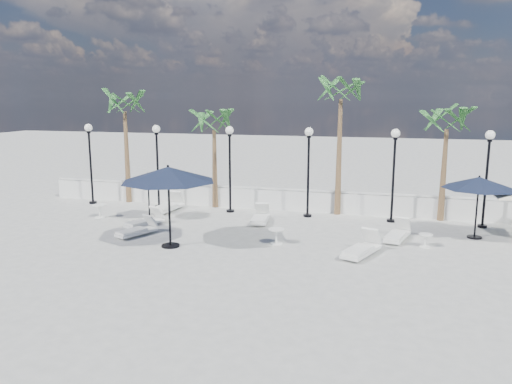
% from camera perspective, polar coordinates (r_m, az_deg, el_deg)
% --- Properties ---
extents(ground, '(100.00, 100.00, 0.00)m').
position_cam_1_polar(ground, '(15.57, 2.07, -8.32)').
color(ground, '#969792').
rests_on(ground, ground).
extents(balustrade, '(26.00, 0.30, 1.01)m').
position_cam_1_polar(balustrade, '(22.57, 6.32, -1.07)').
color(balustrade, silver).
rests_on(balustrade, ground).
extents(lamppost_0, '(0.36, 0.36, 3.84)m').
position_cam_1_polar(lamppost_0, '(25.10, -18.45, 4.32)').
color(lamppost_0, black).
rests_on(lamppost_0, ground).
extents(lamppost_1, '(0.36, 0.36, 3.84)m').
position_cam_1_polar(lamppost_1, '(23.37, -11.23, 4.23)').
color(lamppost_1, black).
rests_on(lamppost_1, ground).
extents(lamppost_2, '(0.36, 0.36, 3.84)m').
position_cam_1_polar(lamppost_2, '(22.06, -3.01, 4.03)').
color(lamppost_2, black).
rests_on(lamppost_2, ground).
extents(lamppost_3, '(0.36, 0.36, 3.84)m').
position_cam_1_polar(lamppost_3, '(21.26, 6.02, 3.73)').
color(lamppost_3, black).
rests_on(lamppost_3, ground).
extents(lamppost_4, '(0.36, 0.36, 3.84)m').
position_cam_1_polar(lamppost_4, '(21.01, 15.51, 3.31)').
color(lamppost_4, black).
rests_on(lamppost_4, ground).
extents(lamppost_5, '(0.36, 0.36, 3.84)m').
position_cam_1_polar(lamppost_5, '(21.34, 24.94, 2.80)').
color(lamppost_5, black).
rests_on(lamppost_5, ground).
extents(palm_0, '(2.60, 2.60, 5.50)m').
position_cam_1_polar(palm_0, '(24.87, -14.79, 9.19)').
color(palm_0, brown).
rests_on(palm_0, ground).
extents(palm_1, '(2.60, 2.60, 4.70)m').
position_cam_1_polar(palm_1, '(23.03, -4.82, 7.45)').
color(palm_1, brown).
rests_on(palm_1, ground).
extents(palm_2, '(2.60, 2.60, 6.10)m').
position_cam_1_polar(palm_2, '(21.74, 9.68, 10.73)').
color(palm_2, brown).
rests_on(palm_2, ground).
extents(palm_3, '(2.60, 2.60, 4.90)m').
position_cam_1_polar(palm_3, '(21.79, 20.99, 7.10)').
color(palm_3, brown).
rests_on(palm_3, ground).
extents(lounger_0, '(1.13, 1.79, 0.64)m').
position_cam_1_polar(lounger_0, '(20.42, -12.60, -3.28)').
color(lounger_0, white).
rests_on(lounger_0, ground).
extents(lounger_1, '(1.16, 1.72, 0.62)m').
position_cam_1_polar(lounger_1, '(19.18, -13.46, -4.26)').
color(lounger_1, white).
rests_on(lounger_1, ground).
extents(lounger_2, '(0.78, 1.77, 0.64)m').
position_cam_1_polar(lounger_2, '(20.58, 0.59, -2.90)').
color(lounger_2, white).
rests_on(lounger_2, ground).
extents(lounger_3, '(0.84, 2.02, 0.74)m').
position_cam_1_polar(lounger_3, '(22.88, -9.99, -1.57)').
color(lounger_3, white).
rests_on(lounger_3, ground).
extents(lounger_4, '(0.72, 1.75, 0.64)m').
position_cam_1_polar(lounger_4, '(20.53, 0.40, -2.94)').
color(lounger_4, white).
rests_on(lounger_4, ground).
extents(lounger_5, '(1.00, 1.85, 0.66)m').
position_cam_1_polar(lounger_5, '(18.77, 15.86, -4.67)').
color(lounger_5, white).
rests_on(lounger_5, ground).
extents(lounger_6, '(1.28, 2.01, 0.72)m').
position_cam_1_polar(lounger_6, '(16.70, 11.98, -6.35)').
color(lounger_6, white).
rests_on(lounger_6, ground).
extents(side_table_0, '(0.59, 0.59, 0.57)m').
position_cam_1_polar(side_table_0, '(22.36, -17.44, -1.95)').
color(side_table_0, white).
rests_on(side_table_0, ground).
extents(side_table_1, '(0.57, 0.57, 0.55)m').
position_cam_1_polar(side_table_1, '(17.60, 2.35, -4.91)').
color(side_table_1, white).
rests_on(side_table_1, ground).
extents(side_table_2, '(0.47, 0.47, 0.46)m').
position_cam_1_polar(side_table_2, '(18.20, 18.79, -5.14)').
color(side_table_2, white).
rests_on(side_table_2, ground).
extents(parasol_navy_left, '(3.24, 3.24, 2.86)m').
position_cam_1_polar(parasol_navy_left, '(17.07, -10.01, 1.95)').
color(parasol_navy_left, black).
rests_on(parasol_navy_left, ground).
extents(parasol_navy_mid, '(2.60, 2.60, 2.33)m').
position_cam_1_polar(parasol_navy_mid, '(19.66, 24.12, 0.93)').
color(parasol_navy_mid, black).
rests_on(parasol_navy_mid, ground).
extents(parasol_cream_small, '(1.65, 1.65, 2.02)m').
position_cam_1_polar(parasol_cream_small, '(21.11, -12.24, 1.40)').
color(parasol_cream_small, black).
rests_on(parasol_cream_small, ground).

